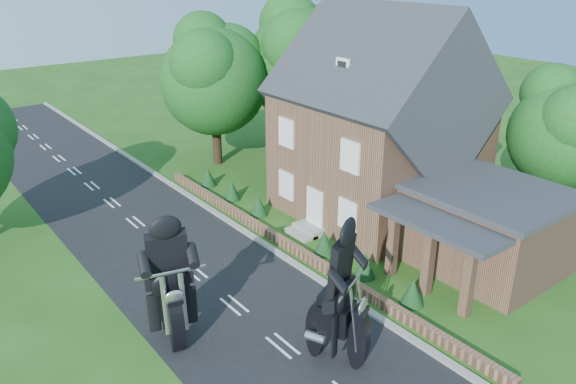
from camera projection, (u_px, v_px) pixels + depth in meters
ground at (283, 346)px, 18.75m from camera, size 120.00×120.00×0.00m
road at (283, 346)px, 18.75m from camera, size 7.00×80.00×0.02m
kerb at (361, 306)px, 20.79m from camera, size 0.30×80.00×0.12m
garden_wall at (292, 247)px, 24.75m from camera, size 0.30×22.00×0.40m
house at (379, 128)px, 27.38m from camera, size 9.54×8.64×10.24m
annex at (485, 227)px, 23.05m from camera, size 7.05×5.94×3.44m
tree_annex_side at (568, 124)px, 26.67m from camera, size 5.64×5.20×7.48m
tree_house_right at (422, 85)px, 32.44m from camera, size 6.51×6.00×8.40m
tree_behind_house at (307, 55)px, 36.14m from camera, size 7.81×7.20×10.08m
tree_behind_left at (219, 71)px, 33.66m from camera, size 6.94×6.40×9.16m
shrub_a at (413, 292)px, 20.80m from camera, size 0.90×0.90×1.10m
shrub_b at (365, 265)px, 22.62m from camera, size 0.90×0.90×1.10m
shrub_c at (324, 242)px, 24.45m from camera, size 0.90×0.90×1.10m
shrub_d at (259, 205)px, 28.11m from camera, size 0.90×0.90×1.10m
shrub_e at (232, 190)px, 29.93m from camera, size 0.90×0.90×1.10m
shrub_f at (208, 177)px, 31.76m from camera, size 0.90×0.90×1.10m
motorcycle_lead at (338, 340)px, 17.86m from camera, size 1.06×1.65×1.51m
motorcycle_follow at (173, 322)px, 18.81m from camera, size 0.76×1.56×1.41m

